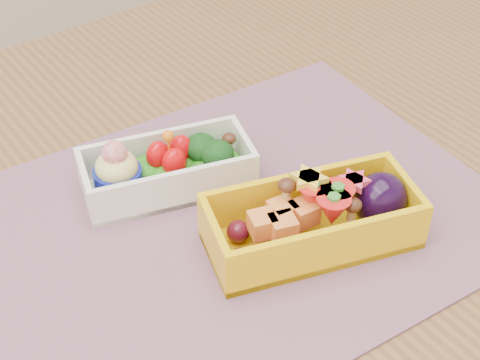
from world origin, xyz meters
TOP-DOWN VIEW (x-y plane):
  - table at (0.00, 0.00)m, footprint 1.20×0.80m
  - placemat at (0.05, -0.02)m, footprint 0.50×0.40m
  - bento_white at (0.02, 0.05)m, footprint 0.17×0.11m
  - bento_yellow at (0.09, -0.09)m, footprint 0.20×0.13m

SIDE VIEW (x-z plane):
  - table at x=0.00m, z-range 0.28..1.03m
  - placemat at x=0.05m, z-range 0.75..0.75m
  - bento_white at x=0.02m, z-range 0.74..0.81m
  - bento_yellow at x=0.09m, z-range 0.75..0.81m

